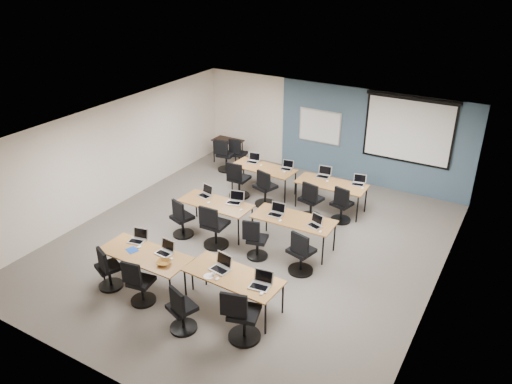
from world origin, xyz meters
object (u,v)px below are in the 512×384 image
Objects in this scene: task_chair_0 at (108,272)px; laptop_3 at (261,283)px; training_table_back_left at (263,169)px; laptop_8 at (253,160)px; laptop_5 at (235,200)px; utility_table at (228,143)px; laptop_4 at (206,193)px; laptop_10 at (324,174)px; task_chair_11 at (341,207)px; training_table_back_right at (331,185)px; training_table_front_left at (145,256)px; training_table_mid_right at (293,220)px; laptop_11 at (359,182)px; laptop_0 at (138,238)px; task_chair_7 at (301,256)px; task_chair_4 at (182,221)px; projector_screen at (409,126)px; laptop_6 at (276,212)px; task_chair_10 at (311,203)px; spare_chair_b at (225,158)px; task_chair_1 at (139,286)px; whiteboard at (320,127)px; task_chair_8 at (238,183)px; laptop_7 at (315,223)px; task_chair_5 at (214,229)px; laptop_9 at (287,167)px; training_table_front_right at (233,277)px; training_table_mid_left at (216,204)px; laptop_2 at (221,266)px; laptop_1 at (165,250)px; task_chair_6 at (256,242)px; task_chair_9 at (265,191)px; spare_chair_a at (238,156)px; task_chair_3 at (242,319)px.

task_chair_0 is 2.70× the size of laptop_3.
laptop_8 is (-0.44, 0.19, 0.11)m from training_table_back_left.
laptop_5 reaches higher than utility_table.
laptop_10 is (1.99, 2.45, 0.00)m from laptop_4.
training_table_back_right is at bearing 148.42° from task_chair_11.
training_table_mid_right is (1.87, 2.71, -0.00)m from training_table_front_left.
laptop_11 is 0.34× the size of utility_table.
laptop_0 is at bearing 145.53° from training_table_front_left.
task_chair_7 is 1.03× the size of task_chair_11.
task_chair_4 reaches higher than utility_table.
projector_screen is 4.55m from laptop_6.
laptop_10 is 1.09m from task_chair_10.
training_table_back_left is at bearing -29.97° from spare_chair_b.
task_chair_11 is (2.90, -0.71, -0.39)m from laptop_8.
task_chair_1 is (0.84, -0.04, -0.00)m from task_chair_0.
spare_chair_b is at bearing -153.36° from whiteboard.
laptop_10 is (2.06, 0.89, 0.37)m from task_chair_8.
laptop_10 is at bearing 13.06° from training_table_back_left.
task_chair_11 is (-0.03, 1.66, -0.39)m from laptop_7.
laptop_9 is at bearing 84.73° from task_chair_5.
training_table_front_right is 1.77× the size of task_chair_8.
training_table_mid_left is 2.61m from laptop_8.
task_chair_11 is at bearing -108.17° from projector_screen.
laptop_10 reaches higher than task_chair_11.
laptop_2 is (1.60, -2.15, 0.11)m from training_table_mid_left.
laptop_3 is 3.43m from task_chair_4.
laptop_1 is 4.60m from task_chair_11.
laptop_10 reaches higher than training_table_back_left.
task_chair_8 is (-1.89, 2.31, 0.04)m from task_chair_6.
training_table_front_left is 1.05× the size of training_table_back_right.
utility_table is (-3.96, 1.31, -0.03)m from training_table_back_right.
laptop_7 is at bearing 32.72° from task_chair_4.
task_chair_9 is (-1.03, 2.24, 0.04)m from task_chair_6.
training_table_front_left is 1.93× the size of task_chair_1.
laptop_4 reaches higher than spare_chair_a.
task_chair_1 is 3.06× the size of laptop_11.
task_chair_10 is at bearing -119.60° from projector_screen.
whiteboard is 1.24× the size of task_chair_8.
spare_chair_a is (-3.99, 6.28, -0.04)m from task_chair_3.
task_chair_0 is 2.93× the size of laptop_4.
laptop_4 is 3.20m from spare_chair_b.
laptop_11 is at bearing 73.76° from training_table_mid_right.
training_table_front_left is at bearing -169.10° from training_table_front_right.
task_chair_3 is 3.17× the size of laptop_4.
task_chair_8 is (-1.98, 1.54, -0.36)m from laptop_6.
laptop_6 reaches higher than laptop_8.
task_chair_11 reaches higher than task_chair_1.
task_chair_7 is at bearing 17.53° from laptop_0.
laptop_9 is at bearing 152.97° from task_chair_10.
task_chair_9 is (0.91, 4.62, 0.03)m from task_chair_0.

